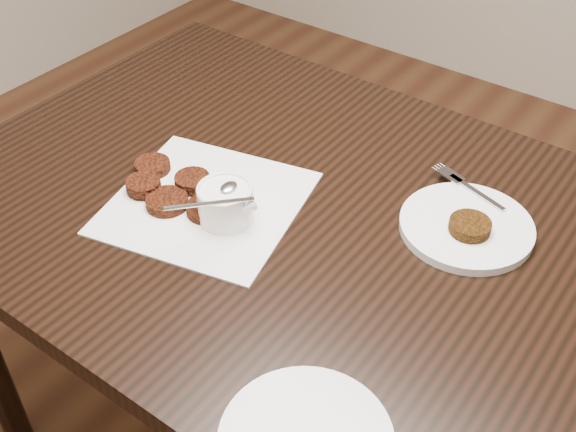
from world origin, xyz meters
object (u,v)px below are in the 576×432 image
object	(u,v)px
table	(319,362)
napkin	(206,203)
sauce_ramekin	(224,188)
plate_with_patty	(467,223)

from	to	relation	value
table	napkin	size ratio (longest dim) A/B	4.44
table	sauce_ramekin	bearing A→B (deg)	-144.95
table	napkin	world-z (taller)	napkin
table	napkin	distance (m)	0.43
plate_with_patty	sauce_ramekin	bearing A→B (deg)	-147.54
napkin	sauce_ramekin	xyz separation A→B (m)	(0.06, -0.01, 0.07)
table	plate_with_patty	size ratio (longest dim) A/B	6.29
napkin	sauce_ramekin	distance (m)	0.09
plate_with_patty	table	bearing A→B (deg)	-149.37
napkin	plate_with_patty	size ratio (longest dim) A/B	1.42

